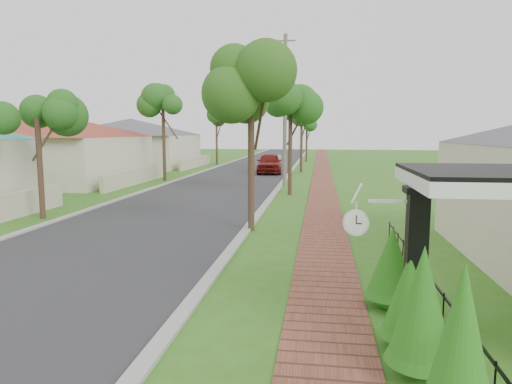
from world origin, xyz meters
The scene contains 16 objects.
ground centered at (0.00, 0.00, 0.00)m, with size 160.00×160.00×0.00m, color #376618.
road centered at (-3.00, 20.00, 0.00)m, with size 7.00×120.00×0.02m, color #28282B.
kerb_right centered at (0.65, 20.00, 0.00)m, with size 0.30×120.00×0.10m, color #9E9E99.
kerb_left centered at (-6.65, 20.00, 0.00)m, with size 0.30×120.00×0.10m, color #9E9E99.
sidewalk centered at (3.25, 20.00, 0.00)m, with size 1.50×120.00×0.03m, color brown.
porch_post centered at (4.55, -1.00, 1.12)m, with size 0.48×0.48×2.52m.
picket_fence centered at (4.90, 0.00, 0.53)m, with size 0.03×8.02×1.00m.
street_trees centered at (-2.87, 26.84, 4.54)m, with size 10.70×37.65×5.89m.
hedge_row centered at (4.45, -1.52, 0.89)m, with size 0.87×5.05×2.17m.
far_house_red centered at (-14.97, 20.00, 2.34)m, with size 15.56×15.56×4.60m.
far_house_grey centered at (-14.97, 34.00, 2.34)m, with size 15.56×15.56×4.60m.
parked_car_red centered at (-1.00, 28.56, 0.82)m, with size 1.94×4.82×1.64m, color maroon.
parked_car_white centered at (-1.00, 31.79, 0.64)m, with size 1.35×3.88×1.28m, color silver.
near_tree centered at (0.80, 7.00, 4.79)m, with size 2.34×2.34×6.00m.
utility_pole centered at (0.90, 20.00, 4.61)m, with size 1.20×0.24×9.11m.
station_clock centered at (3.69, -0.91, 1.95)m, with size 1.05×0.13×0.57m.
Camera 1 is at (3.09, -8.01, 3.32)m, focal length 32.00 mm.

